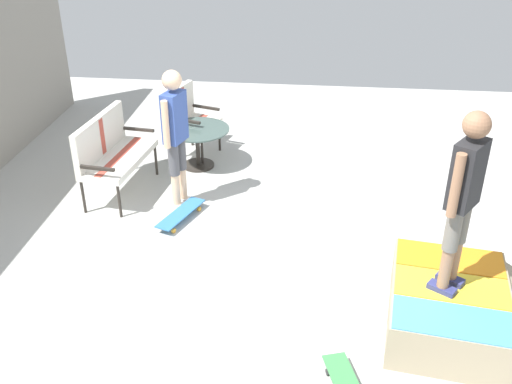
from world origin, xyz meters
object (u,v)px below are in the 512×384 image
patio_chair_near_house (189,114)px  person_watching (175,129)px  skate_ramp (451,307)px  patio_bench (110,148)px  skateboard_by_bench (181,214)px  patio_table (197,140)px  person_skater (464,192)px

patio_chair_near_house → person_watching: size_ratio=0.59×
skate_ramp → person_watching: person_watching is taller
patio_bench → skateboard_by_bench: (-0.61, -1.01, -0.53)m
patio_table → person_skater: bearing=-137.0°
skate_ramp → skateboard_by_bench: size_ratio=2.17×
person_watching → skateboard_by_bench: size_ratio=2.10×
skate_ramp → person_watching: bearing=56.4°
patio_bench → person_watching: person_watching is taller
patio_bench → person_watching: bearing=-104.3°
person_watching → skateboard_by_bench: (-0.38, -0.09, -0.92)m
patio_table → person_skater: person_skater is taller
skateboard_by_bench → person_watching: bearing=13.9°
patio_chair_near_house → patio_table: patio_chair_near_house is taller
patio_chair_near_house → person_skater: size_ratio=0.62×
skate_ramp → patio_table: 4.23m
patio_chair_near_house → person_watching: 1.57m
patio_chair_near_house → patio_table: (-0.41, -0.20, -0.21)m
patio_table → patio_chair_near_house: bearing=25.9°
patio_chair_near_house → skateboard_by_bench: (-1.89, -0.28, -0.53)m
person_watching → person_skater: (-1.95, -2.85, 0.39)m
patio_chair_near_house → patio_table: bearing=-154.1°
person_watching → person_skater: size_ratio=1.05×
person_watching → patio_table: bearing=-0.8°
person_skater → skateboard_by_bench: (1.57, 2.76, -1.31)m
patio_chair_near_house → patio_bench: bearing=150.1°
patio_bench → patio_chair_near_house: 1.47m
skate_ramp → patio_table: size_ratio=1.98×
skate_ramp → person_skater: bearing=86.5°
patio_chair_near_house → skateboard_by_bench: 1.98m
skate_ramp → skateboard_by_bench: (1.57, 2.84, -0.14)m
patio_chair_near_house → skate_ramp: bearing=-137.9°
patio_bench → person_skater: 4.43m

